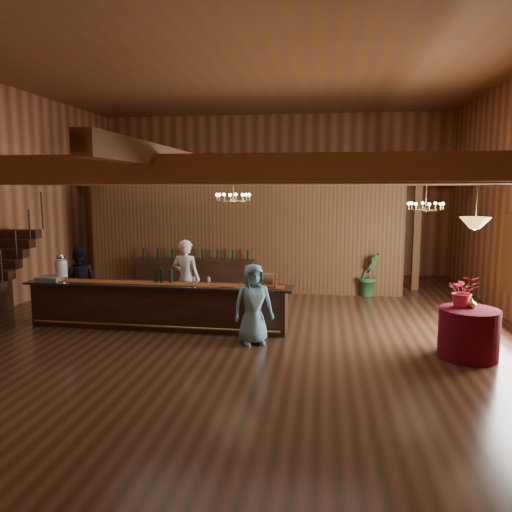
# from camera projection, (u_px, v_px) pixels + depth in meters

# --- Properties ---
(floor) EXTENTS (14.00, 14.00, 0.00)m
(floor) POSITION_uv_depth(u_px,v_px,m) (240.00, 325.00, 10.99)
(floor) COLOR #533221
(floor) RESTS_ON ground
(ceiling) EXTENTS (14.00, 14.00, 0.00)m
(ceiling) POSITION_uv_depth(u_px,v_px,m) (238.00, 65.00, 10.25)
(ceiling) COLOR brown
(ceiling) RESTS_ON wall_back
(wall_back) EXTENTS (12.00, 0.10, 5.50)m
(wall_back) POSITION_uv_depth(u_px,v_px,m) (273.00, 195.00, 17.49)
(wall_back) COLOR #AB6940
(wall_back) RESTS_ON floor
(wall_front) EXTENTS (12.00, 0.10, 5.50)m
(wall_front) POSITION_uv_depth(u_px,v_px,m) (81.00, 221.00, 3.75)
(wall_front) COLOR #AB6940
(wall_front) RESTS_ON floor
(beam_grid) EXTENTS (11.90, 13.90, 0.39)m
(beam_grid) POSITION_uv_depth(u_px,v_px,m) (243.00, 177.00, 11.05)
(beam_grid) COLOR brown
(beam_grid) RESTS_ON wall_left
(support_posts) EXTENTS (9.20, 10.20, 3.20)m
(support_posts) POSITION_uv_depth(u_px,v_px,m) (235.00, 256.00, 10.29)
(support_posts) COLOR brown
(support_posts) RESTS_ON floor
(partition_wall) EXTENTS (9.00, 0.18, 3.10)m
(partition_wall) POSITION_uv_depth(u_px,v_px,m) (243.00, 239.00, 14.29)
(partition_wall) COLOR brown
(partition_wall) RESTS_ON floor
(backroom_boxes) EXTENTS (4.10, 0.60, 1.10)m
(backroom_boxes) POSITION_uv_depth(u_px,v_px,m) (259.00, 264.00, 16.36)
(backroom_boxes) COLOR #3A1F16
(backroom_boxes) RESTS_ON floor
(tasting_bar) EXTENTS (5.85, 0.89, 0.98)m
(tasting_bar) POSITION_uv_depth(u_px,v_px,m) (158.00, 305.00, 10.70)
(tasting_bar) COLOR #3A1F16
(tasting_bar) RESTS_ON floor
(beverage_dispenser) EXTENTS (0.26, 0.26, 0.60)m
(beverage_dispenser) POSITION_uv_depth(u_px,v_px,m) (61.00, 267.00, 11.00)
(beverage_dispenser) COLOR silver
(beverage_dispenser) RESTS_ON tasting_bar
(glass_rack_tray) EXTENTS (0.50, 0.50, 0.10)m
(glass_rack_tray) POSITION_uv_depth(u_px,v_px,m) (51.00, 278.00, 10.97)
(glass_rack_tray) COLOR gray
(glass_rack_tray) RESTS_ON tasting_bar
(raffle_drum) EXTENTS (0.34, 0.24, 0.30)m
(raffle_drum) POSITION_uv_depth(u_px,v_px,m) (268.00, 279.00, 10.19)
(raffle_drum) COLOR brown
(raffle_drum) RESTS_ON tasting_bar
(bar_bottle_0) EXTENTS (0.07, 0.07, 0.30)m
(bar_bottle_0) POSITION_uv_depth(u_px,v_px,m) (156.00, 276.00, 10.74)
(bar_bottle_0) COLOR black
(bar_bottle_0) RESTS_ON tasting_bar
(bar_bottle_1) EXTENTS (0.07, 0.07, 0.30)m
(bar_bottle_1) POSITION_uv_depth(u_px,v_px,m) (161.00, 276.00, 10.72)
(bar_bottle_1) COLOR black
(bar_bottle_1) RESTS_ON tasting_bar
(bar_bottle_2) EXTENTS (0.07, 0.07, 0.30)m
(bar_bottle_2) POSITION_uv_depth(u_px,v_px,m) (171.00, 276.00, 10.68)
(bar_bottle_2) COLOR black
(bar_bottle_2) RESTS_ON tasting_bar
(backbar_shelf) EXTENTS (3.49, 0.78, 0.97)m
(backbar_shelf) POSITION_uv_depth(u_px,v_px,m) (196.00, 276.00, 14.36)
(backbar_shelf) COLOR #3A1F16
(backbar_shelf) RESTS_ON floor
(round_table) EXTENTS (1.03, 1.03, 0.89)m
(round_table) POSITION_uv_depth(u_px,v_px,m) (469.00, 334.00, 8.81)
(round_table) COLOR maroon
(round_table) RESTS_ON floor
(chandelier_left) EXTENTS (0.80, 0.80, 0.57)m
(chandelier_left) POSITION_uv_depth(u_px,v_px,m) (233.00, 197.00, 11.61)
(chandelier_left) COLOR #B59346
(chandelier_left) RESTS_ON beam_grid
(chandelier_right) EXTENTS (0.80, 0.80, 0.77)m
(chandelier_right) POSITION_uv_depth(u_px,v_px,m) (426.00, 206.00, 11.46)
(chandelier_right) COLOR #B59346
(chandelier_right) RESTS_ON beam_grid
(pendant_lamp) EXTENTS (0.52, 0.52, 0.90)m
(pendant_lamp) POSITION_uv_depth(u_px,v_px,m) (475.00, 223.00, 8.54)
(pendant_lamp) COLOR #B59346
(pendant_lamp) RESTS_ON beam_grid
(bartender) EXTENTS (0.74, 0.56, 1.84)m
(bartender) POSITION_uv_depth(u_px,v_px,m) (186.00, 279.00, 11.42)
(bartender) COLOR white
(bartender) RESTS_ON floor
(staff_second) EXTENTS (0.87, 0.72, 1.64)m
(staff_second) POSITION_uv_depth(u_px,v_px,m) (80.00, 282.00, 11.68)
(staff_second) COLOR black
(staff_second) RESTS_ON floor
(guest) EXTENTS (0.89, 0.75, 1.56)m
(guest) POSITION_uv_depth(u_px,v_px,m) (253.00, 304.00, 9.58)
(guest) COLOR #6DAAC6
(guest) RESTS_ON floor
(floor_plant) EXTENTS (0.83, 0.76, 1.21)m
(floor_plant) POSITION_uv_depth(u_px,v_px,m) (369.00, 275.00, 13.83)
(floor_plant) COLOR #2C5C2C
(floor_plant) RESTS_ON floor
(table_flowers) EXTENTS (0.56, 0.49, 0.58)m
(table_flowers) POSITION_uv_depth(u_px,v_px,m) (463.00, 291.00, 8.85)
(table_flowers) COLOR #C63141
(table_flowers) RESTS_ON round_table
(table_vase) EXTENTS (0.19, 0.19, 0.29)m
(table_vase) POSITION_uv_depth(u_px,v_px,m) (471.00, 300.00, 8.81)
(table_vase) COLOR #B59346
(table_vase) RESTS_ON round_table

